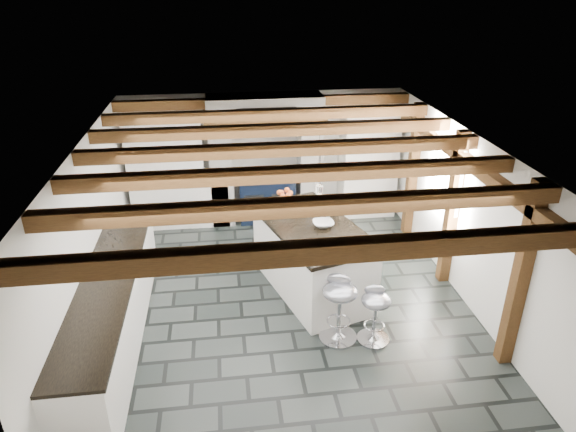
{
  "coord_description": "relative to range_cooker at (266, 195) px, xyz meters",
  "views": [
    {
      "loc": [
        -0.75,
        -6.04,
        4.18
      ],
      "look_at": [
        0.1,
        0.4,
        1.1
      ],
      "focal_mm": 32.0,
      "sensor_mm": 36.0,
      "label": 1
    }
  ],
  "objects": [
    {
      "name": "ground",
      "position": [
        0.0,
        -2.68,
        -0.47
      ],
      "size": [
        6.0,
        6.0,
        0.0
      ],
      "primitive_type": "plane",
      "color": "black",
      "rests_on": "ground"
    },
    {
      "name": "room_shell",
      "position": [
        -0.61,
        -1.26,
        0.6
      ],
      "size": [
        6.0,
        6.03,
        6.0
      ],
      "color": "white",
      "rests_on": "ground"
    },
    {
      "name": "range_cooker",
      "position": [
        0.0,
        0.0,
        0.0
      ],
      "size": [
        1.0,
        0.63,
        0.99
      ],
      "color": "black",
      "rests_on": "ground"
    },
    {
      "name": "kitchen_island",
      "position": [
        0.42,
        -2.45,
        0.06
      ],
      "size": [
        1.65,
        2.32,
        1.38
      ],
      "rotation": [
        0.0,
        0.0,
        0.3
      ],
      "color": "white",
      "rests_on": "ground"
    },
    {
      "name": "bar_stool_near",
      "position": [
        0.99,
        -3.72,
        0.0
      ],
      "size": [
        0.44,
        0.44,
        0.76
      ],
      "rotation": [
        0.0,
        0.0,
        -0.2
      ],
      "color": "silver",
      "rests_on": "ground"
    },
    {
      "name": "bar_stool_far",
      "position": [
        0.56,
        -3.62,
        0.09
      ],
      "size": [
        0.57,
        0.57,
        0.89
      ],
      "rotation": [
        0.0,
        0.0,
        -0.4
      ],
      "color": "silver",
      "rests_on": "ground"
    }
  ]
}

